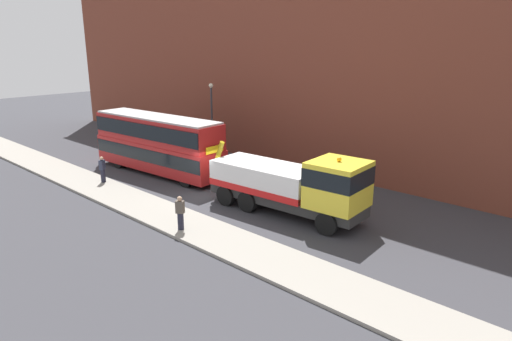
% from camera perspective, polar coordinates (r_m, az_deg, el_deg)
% --- Properties ---
extents(ground_plane, '(120.00, 120.00, 0.00)m').
position_cam_1_polar(ground_plane, '(28.17, -5.53, -2.95)').
color(ground_plane, '#38383D').
extents(near_kerb, '(60.00, 2.80, 0.15)m').
position_cam_1_polar(near_kerb, '(25.73, -12.55, -4.97)').
color(near_kerb, gray).
rests_on(near_kerb, ground_plane).
extents(building_facade, '(60.00, 1.50, 16.00)m').
position_cam_1_polar(building_facade, '(33.15, 5.87, 14.12)').
color(building_facade, brown).
rests_on(building_facade, ground_plane).
extents(recovery_tow_truck, '(10.22, 3.26, 3.67)m').
position_cam_1_polar(recovery_tow_truck, '(24.29, 4.53, -1.67)').
color(recovery_tow_truck, '#2D2D2D').
rests_on(recovery_tow_truck, ground_plane).
extents(double_decker_bus, '(11.16, 3.32, 4.06)m').
position_cam_1_polar(double_decker_bus, '(32.68, -12.18, 3.49)').
color(double_decker_bus, '#AD1E1E').
rests_on(double_decker_bus, ground_plane).
extents(pedestrian_onlooker, '(0.43, 0.48, 1.71)m').
position_cam_1_polar(pedestrian_onlooker, '(31.32, -18.62, 0.10)').
color(pedestrian_onlooker, '#232333').
rests_on(pedestrian_onlooker, near_kerb).
extents(pedestrian_bystander, '(0.48, 0.43, 1.71)m').
position_cam_1_polar(pedestrian_bystander, '(22.63, -9.44, -5.29)').
color(pedestrian_bystander, '#232333').
rests_on(pedestrian_bystander, near_kerb).
extents(street_lamp, '(0.36, 0.36, 5.83)m').
position_cam_1_polar(street_lamp, '(36.93, -5.55, 7.15)').
color(street_lamp, '#38383D').
rests_on(street_lamp, ground_plane).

